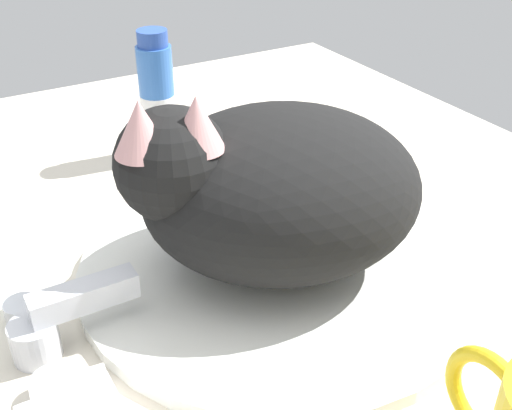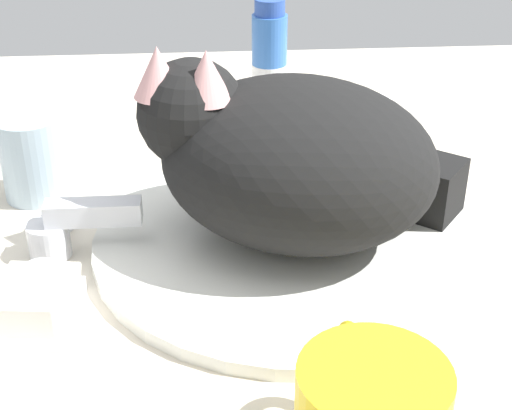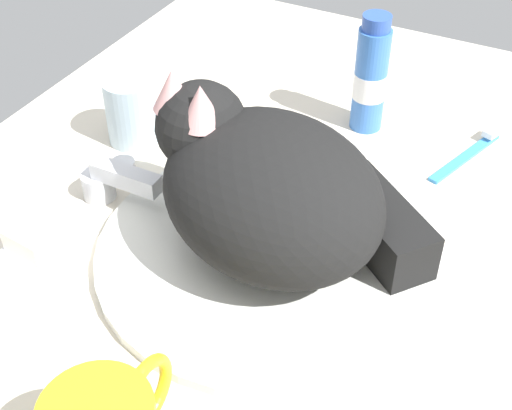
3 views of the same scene
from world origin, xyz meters
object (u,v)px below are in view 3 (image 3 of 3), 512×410
(soap_bar, at_px, (42,233))
(toothbrush, at_px, (470,152))
(toothpaste_bottle, at_px, (371,77))
(cat, at_px, (268,186))
(faucet, at_px, (107,184))
(rinse_cup, at_px, (131,111))

(soap_bar, height_order, toothbrush, soap_bar)
(soap_bar, xyz_separation_m, toothbrush, (0.36, -0.34, -0.02))
(toothbrush, bearing_deg, toothpaste_bottle, 88.59)
(cat, bearing_deg, toothpaste_bottle, -1.74)
(faucet, xyz_separation_m, rinse_cup, (0.11, 0.04, 0.02))
(rinse_cup, relative_size, soap_bar, 1.32)
(faucet, height_order, rinse_cup, rinse_cup)
(rinse_cup, bearing_deg, faucet, -158.66)
(faucet, distance_m, cat, 0.20)
(cat, distance_m, rinse_cup, 0.26)
(faucet, xyz_separation_m, toothbrush, (0.26, -0.33, -0.02))
(cat, xyz_separation_m, rinse_cup, (0.10, 0.23, -0.04))
(rinse_cup, xyz_separation_m, toothbrush, (0.15, -0.37, -0.04))
(cat, height_order, rinse_cup, cat)
(soap_bar, distance_m, toothpaste_bottle, 0.42)
(faucet, relative_size, cat, 0.39)
(faucet, xyz_separation_m, cat, (0.01, -0.19, 0.06))
(cat, height_order, soap_bar, cat)
(faucet, xyz_separation_m, toothpaste_bottle, (0.27, -0.20, 0.05))
(rinse_cup, distance_m, toothbrush, 0.41)
(faucet, xyz_separation_m, soap_bar, (-0.10, 0.01, 0.00))
(faucet, bearing_deg, soap_bar, 175.13)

